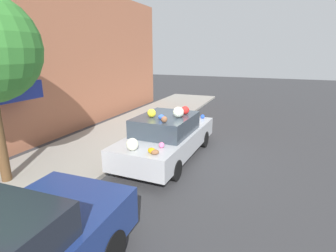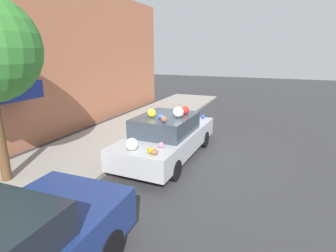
% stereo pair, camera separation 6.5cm
% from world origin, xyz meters
% --- Properties ---
extents(ground_plane, '(60.00, 60.00, 0.00)m').
position_xyz_m(ground_plane, '(0.00, 0.00, 0.00)').
color(ground_plane, '#38383A').
extents(sidewalk_curb, '(24.00, 3.20, 0.12)m').
position_xyz_m(sidewalk_curb, '(0.00, 2.70, 0.06)').
color(sidewalk_curb, '#9E998E').
rests_on(sidewalk_curb, ground).
extents(building_facade, '(18.00, 1.20, 6.04)m').
position_xyz_m(building_facade, '(-0.09, 4.93, 2.99)').
color(building_facade, '#B26B4C').
rests_on(building_facade, ground).
extents(fire_hydrant, '(0.20, 0.20, 0.70)m').
position_xyz_m(fire_hydrant, '(1.32, 1.63, 0.46)').
color(fire_hydrant, red).
rests_on(fire_hydrant, sidewalk_curb).
extents(art_car, '(4.53, 1.87, 1.74)m').
position_xyz_m(art_car, '(-0.05, 0.02, 0.73)').
color(art_car, '#B7BABF').
rests_on(art_car, ground).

